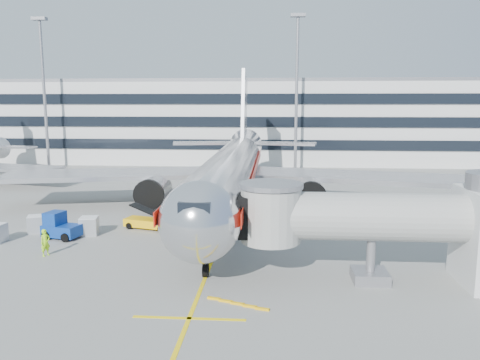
# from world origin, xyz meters

# --- Properties ---
(ground) EXTENTS (180.00, 180.00, 0.00)m
(ground) POSITION_xyz_m (0.00, 0.00, 0.00)
(ground) COLOR gray
(ground) RESTS_ON ground
(lead_in_line) EXTENTS (0.25, 70.00, 0.01)m
(lead_in_line) POSITION_xyz_m (0.00, 10.00, 0.01)
(lead_in_line) COLOR yellow
(lead_in_line) RESTS_ON ground
(stop_bar) EXTENTS (6.00, 0.25, 0.01)m
(stop_bar) POSITION_xyz_m (0.00, -14.00, 0.01)
(stop_bar) COLOR yellow
(stop_bar) RESTS_ON ground
(main_jet) EXTENTS (50.95, 48.70, 16.06)m
(main_jet) POSITION_xyz_m (0.00, 11.72, 4.23)
(main_jet) COLOR silver
(main_jet) RESTS_ON ground
(jet_bridge) EXTENTS (17.80, 4.50, 7.00)m
(jet_bridge) POSITION_xyz_m (12.18, -8.00, 3.87)
(jet_bridge) COLOR silver
(jet_bridge) RESTS_ON ground
(terminal) EXTENTS (150.00, 24.25, 15.60)m
(terminal) POSITION_xyz_m (0.00, 57.95, 7.80)
(terminal) COLOR silver
(terminal) RESTS_ON ground
(light_mast_west) EXTENTS (2.40, 1.20, 25.45)m
(light_mast_west) POSITION_xyz_m (-35.00, 42.00, 14.88)
(light_mast_west) COLOR gray
(light_mast_west) RESTS_ON ground
(light_mast_centre) EXTENTS (2.40, 1.20, 25.45)m
(light_mast_centre) POSITION_xyz_m (8.00, 42.00, 14.88)
(light_mast_centre) COLOR gray
(light_mast_centre) RESTS_ON ground
(belt_loader) EXTENTS (4.77, 2.75, 2.23)m
(belt_loader) POSITION_xyz_m (-6.79, 3.43, 0.63)
(belt_loader) COLOR #FFBB0A
(belt_loader) RESTS_ON ground
(baggage_tug) EXTENTS (3.28, 2.48, 2.23)m
(baggage_tug) POSITION_xyz_m (-13.44, -0.05, 0.97)
(baggage_tug) COLOR navy
(baggage_tug) RESTS_ON ground
(cargo_container_right) EXTENTS (1.79, 1.79, 1.48)m
(cargo_container_right) POSITION_xyz_m (-16.34, 1.63, 0.74)
(cargo_container_right) COLOR silver
(cargo_container_right) RESTS_ON ground
(cargo_container_front) EXTENTS (1.67, 1.67, 1.55)m
(cargo_container_front) POSITION_xyz_m (-11.40, 1.14, 0.78)
(cargo_container_front) COLOR silver
(cargo_container_front) RESTS_ON ground
(ramp_worker) EXTENTS (0.80, 0.88, 2.02)m
(ramp_worker) POSITION_xyz_m (-12.41, -4.59, 1.01)
(ramp_worker) COLOR #ADFF1A
(ramp_worker) RESTS_ON ground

